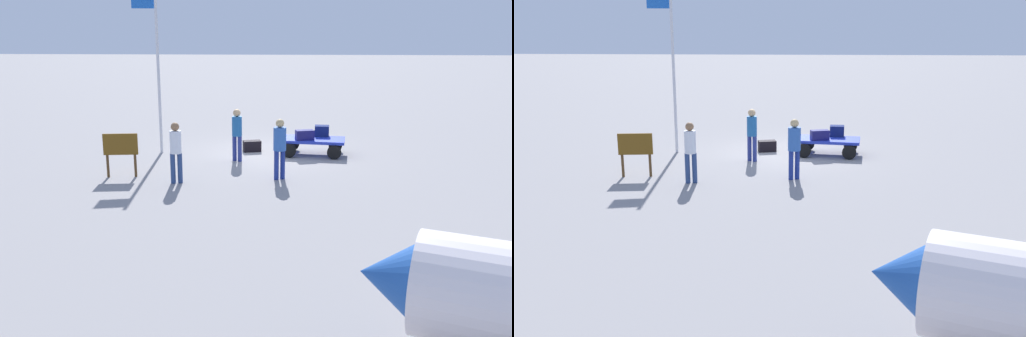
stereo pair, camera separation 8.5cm
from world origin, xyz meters
TOP-DOWN VIEW (x-y plane):
  - ground_plane at (0.00, 0.00)m, footprint 120.00×120.00m
  - luggage_cart at (-1.55, 0.12)m, footprint 2.29×1.50m
  - suitcase_grey at (-1.90, -0.30)m, footprint 0.52×0.43m
  - suitcase_tan at (-1.27, 0.36)m, footprint 0.67×0.44m
  - suitcase_dark at (0.56, -0.29)m, footprint 0.69×0.49m
  - worker_lead at (-0.44, 3.32)m, footprint 0.49×0.49m
  - worker_trailing at (2.50, 3.86)m, footprint 0.40×0.40m
  - worker_supervisor at (0.98, 1.16)m, footprint 0.44×0.44m
  - flagpole at (3.83, 0.01)m, footprint 0.85×0.18m
  - signboard at (4.25, 3.30)m, footprint 1.01×0.18m

SIDE VIEW (x-z plane):
  - ground_plane at x=0.00m, z-range 0.00..0.00m
  - suitcase_dark at x=0.56m, z-range 0.00..0.39m
  - luggage_cart at x=-1.55m, z-range 0.15..0.72m
  - suitcase_tan at x=-1.27m, z-range 0.57..0.91m
  - suitcase_grey at x=-1.90m, z-range 0.57..0.95m
  - signboard at x=4.25m, z-range 0.22..1.53m
  - worker_supervisor at x=0.98m, z-range 0.15..1.88m
  - worker_trailing at x=2.50m, z-range 0.14..1.90m
  - worker_lead at x=-0.44m, z-range 0.17..1.96m
  - flagpole at x=3.83m, z-range 0.48..6.11m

